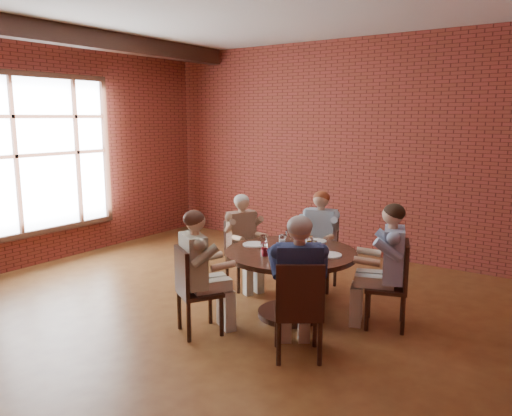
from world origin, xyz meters
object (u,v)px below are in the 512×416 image
Objects in this scene: diner_b at (319,241)px; chair_b at (321,250)px; diner_d at (199,273)px; chair_a at (395,281)px; diner_e at (298,287)px; chair_c at (241,251)px; chair_e at (299,307)px; chair_d at (192,287)px; smartphone at (294,265)px; diner_c at (243,242)px; dining_table at (291,270)px; diner_a at (387,266)px.

chair_b is at bearing 90.00° from diner_b.
chair_a is at bearing -110.52° from diner_d.
chair_c is at bearing -73.59° from diner_e.
diner_b is 1.45× the size of chair_c.
chair_a is at bearing -145.47° from chair_e.
chair_e reaches higher than chair_d.
diner_d is at bearing -28.54° from diner_e.
chair_c reaches higher than smartphone.
diner_e is (0.74, -1.85, 0.18)m from chair_b.
diner_c is at bearing -74.72° from chair_e.
diner_a reaches higher than dining_table.
diner_c is 1.97m from diner_e.
chair_e is at bearing -36.70° from diner_a.
diner_d is at bearing -110.59° from diner_b.
chair_e is at bearing -77.04° from diner_b.
diner_d reaches higher than chair_e.
diner_e reaches higher than smartphone.
diner_c reaches higher than chair_b.
diner_d is 1.14m from chair_e.
chair_e reaches higher than smartphone.
diner_a is 1.95m from diner_d.
diner_a is 1.37m from chair_b.
diner_b is at bearing -71.02° from chair_d.
chair_c is at bearing -41.33° from chair_d.
chair_c is at bearing -159.81° from diner_b.
diner_b reaches higher than smartphone.
diner_e reaches higher than diner_d.
diner_a is 1.96m from diner_c.
diner_b is 0.95× the size of diner_e.
diner_a is 1.03× the size of diner_d.
diner_d is (-0.53, -0.91, 0.11)m from dining_table.
diner_a is 1.04× the size of diner_b.
diner_e reaches higher than chair_c.
diner_b is at bearing 114.01° from smartphone.
chair_a is 0.99× the size of chair_e.
chair_c is at bearing -155.87° from chair_b.
chair_d is (-1.54, -1.32, -0.16)m from diner_a.
chair_a is 2.11m from chair_d.
chair_b reaches higher than chair_c.
chair_c is 1.68m from smartphone.
chair_b is at bearing 113.61° from smartphone.
chair_d is at bearing -69.05° from diner_a.
chair_d is (-0.40, -1.97, -0.14)m from diner_b.
diner_e is (1.12, 0.20, 0.17)m from chair_d.
chair_b is (-0.19, 1.07, -0.04)m from dining_table.
chair_d is (-0.57, -0.97, -0.03)m from dining_table.
diner_e reaches higher than chair_b.
chair_d is at bearing -25.40° from diner_e.
diner_b reaches higher than chair_b.
diner_a is (-0.08, -0.03, 0.15)m from chair_a.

